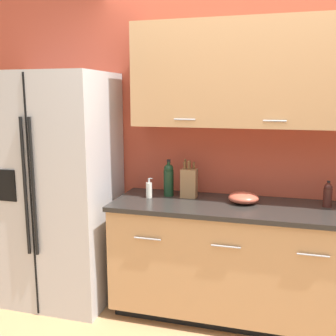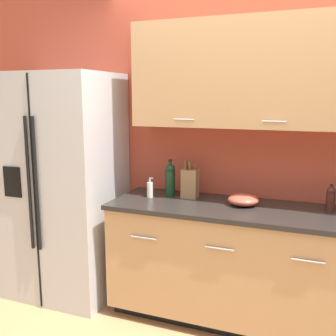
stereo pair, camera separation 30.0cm
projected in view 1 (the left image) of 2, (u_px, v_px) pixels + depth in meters
wall_back at (260, 127)px, 3.06m from camera, size 10.00×0.39×2.60m
counter_unit at (268, 264)px, 2.93m from camera, size 2.35×0.64×0.90m
refrigerator at (57, 189)px, 3.25m from camera, size 0.92×0.74×1.88m
knife_block at (189, 183)px, 3.11m from camera, size 0.12×0.10×0.30m
wine_bottle at (169, 179)px, 3.15m from camera, size 0.08×0.08×0.30m
soap_dispenser at (149, 190)px, 3.10m from camera, size 0.05×0.05×0.16m
oil_bottle at (328, 194)px, 2.84m from camera, size 0.06×0.06×0.19m
mixing_bowl at (244, 198)px, 2.95m from camera, size 0.23×0.23×0.08m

